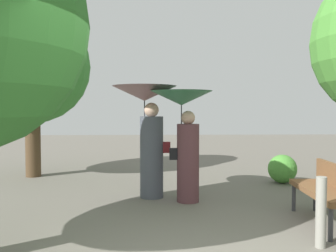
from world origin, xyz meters
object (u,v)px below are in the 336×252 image
(person_right, at_px, (184,125))
(park_bench, at_px, (328,188))
(path_marker_post, at_px, (321,212))
(tree_mid_left, at_px, (32,56))
(person_left, at_px, (148,120))

(person_right, relative_size, park_bench, 1.27)
(park_bench, distance_m, path_marker_post, 0.98)
(park_bench, bearing_deg, tree_mid_left, -122.96)
(person_left, height_order, park_bench, person_left)
(person_left, relative_size, tree_mid_left, 0.46)
(person_right, relative_size, tree_mid_left, 0.43)
(person_right, bearing_deg, park_bench, -126.24)
(park_bench, relative_size, tree_mid_left, 0.34)
(park_bench, relative_size, path_marker_post, 1.83)
(person_left, bearing_deg, person_right, -119.25)
(person_left, distance_m, park_bench, 3.18)
(person_left, height_order, person_right, person_left)
(person_right, relative_size, path_marker_post, 2.32)
(person_right, xyz_separation_m, tree_mid_left, (-3.43, 2.52, 1.54))
(park_bench, distance_m, tree_mid_left, 7.00)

